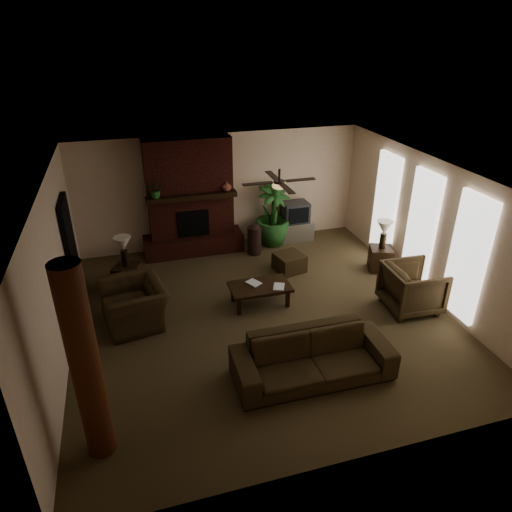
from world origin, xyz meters
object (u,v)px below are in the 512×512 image
object	(u,v)px
floor_vase	(254,237)
floor_plant	(272,227)
ottoman	(289,262)
armchair_right	(413,286)
log_column	(85,366)
lamp_right	(384,229)
tv_stand	(296,230)
coffee_table	(260,288)
armchair_left	(134,298)
lamp_left	(123,246)
side_table_right	(381,259)
side_table_left	(128,277)
sofa	(313,351)

from	to	relation	value
floor_vase	floor_plant	distance (m)	0.75
ottoman	floor_vase	distance (m)	1.21
floor_vase	armchair_right	bearing A→B (deg)	-54.55
log_column	lamp_right	distance (m)	7.02
tv_stand	floor_vase	xyz separation A→B (m)	(-1.27, -0.51, 0.18)
armchair_right	coffee_table	world-z (taller)	armchair_right
armchair_left	floor_plant	distance (m)	4.42
lamp_left	side_table_right	bearing A→B (deg)	-7.71
tv_stand	armchair_right	bearing A→B (deg)	-74.97
floor_plant	lamp_right	world-z (taller)	lamp_right
armchair_right	ottoman	size ratio (longest dim) A/B	1.71
tv_stand	side_table_left	world-z (taller)	side_table_left
floor_plant	side_table_left	xyz separation A→B (m)	(-3.64, -1.32, -0.16)
floor_plant	lamp_left	bearing A→B (deg)	-160.47
lamp_left	floor_vase	bearing A→B (deg)	15.65
armchair_left	floor_vase	size ratio (longest dim) A/B	1.60
tv_stand	lamp_right	xyz separation A→B (m)	(1.27, -2.11, 0.75)
armchair_left	coffee_table	size ratio (longest dim) A/B	1.02
side_table_right	lamp_right	xyz separation A→B (m)	(0.00, 0.01, 0.73)
tv_stand	side_table_right	distance (m)	2.47
log_column	coffee_table	distance (m)	4.26
coffee_table	tv_stand	distance (m)	3.28
log_column	armchair_left	bearing A→B (deg)	78.09
side_table_right	coffee_table	bearing A→B (deg)	-168.43
armchair_left	sofa	bearing A→B (deg)	38.00
sofa	lamp_left	world-z (taller)	lamp_left
armchair_right	lamp_left	bearing A→B (deg)	68.79
tv_stand	side_table_right	bearing A→B (deg)	-59.34
coffee_table	lamp_right	size ratio (longest dim) A/B	1.85
sofa	floor_plant	distance (m)	5.03
floor_vase	floor_plant	size ratio (longest dim) A/B	0.49
ottoman	lamp_left	world-z (taller)	lamp_left
armchair_right	coffee_table	distance (m)	2.98
armchair_left	coffee_table	bearing A→B (deg)	78.12
armchair_left	lamp_right	bearing A→B (deg)	85.58
ottoman	side_table_left	xyz separation A→B (m)	(-3.57, 0.19, 0.08)
armchair_left	floor_vase	bearing A→B (deg)	115.93
log_column	side_table_left	xyz separation A→B (m)	(0.52, 4.17, -1.12)
log_column	lamp_left	xyz separation A→B (m)	(0.51, 4.19, -0.40)
log_column	floor_vase	bearing A→B (deg)	54.76
armchair_left	floor_plant	bearing A→B (deg)	115.90
floor_vase	side_table_right	world-z (taller)	floor_vase
floor_vase	lamp_right	distance (m)	3.05
armchair_right	tv_stand	size ratio (longest dim) A/B	1.20
coffee_table	lamp_left	bearing A→B (deg)	151.24
log_column	lamp_left	distance (m)	4.24
sofa	log_column	bearing A→B (deg)	-169.85
armchair_right	side_table_right	xyz separation A→B (m)	(0.25, 1.60, -0.24)
ottoman	tv_stand	size ratio (longest dim) A/B	0.71
sofa	tv_stand	size ratio (longest dim) A/B	2.97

